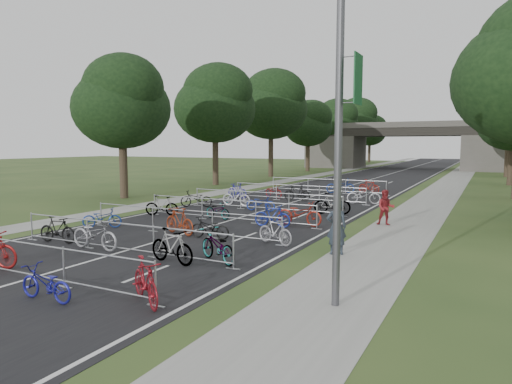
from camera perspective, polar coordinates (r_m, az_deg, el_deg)
ground at (r=14.48m, az=-26.75°, el=-9.78°), size 200.00×200.00×0.00m
road at (r=59.31m, az=16.20°, el=2.11°), size 11.00×140.00×0.01m
sidewalk_right at (r=58.31m, az=23.93°, el=1.77°), size 3.00×140.00×0.01m
sidewalk_left at (r=61.20m, az=9.29°, el=2.39°), size 2.00×140.00×0.01m
lane_markings at (r=59.31m, az=16.20°, el=2.11°), size 0.12×140.00×0.00m
overpass_bridge at (r=73.97m, az=18.55°, el=5.50°), size 31.00×8.00×7.05m
lamppost at (r=10.55m, az=10.46°, el=8.63°), size 0.61×0.65×8.21m
tree_left_0 at (r=33.22m, az=-16.41°, el=10.44°), size 6.72×6.72×10.25m
tree_left_1 at (r=42.77m, az=-5.08°, el=10.70°), size 7.56×7.56×11.53m
tree_left_2 at (r=53.33m, az=1.95°, el=10.66°), size 8.40×8.40×12.81m
tree_left_3 at (r=64.25m, az=6.59°, el=8.38°), size 6.72×6.72×10.25m
tree_right_3 at (r=60.12m, az=29.24°, el=8.24°), size 7.17×7.17×10.93m
tree_left_4 at (r=75.62m, az=9.86°, el=8.58°), size 7.56×7.56×11.53m
tree_right_4 at (r=72.15m, az=28.98°, el=8.53°), size 8.18×8.18×12.47m
tree_left_5 at (r=87.16m, az=12.28°, el=8.72°), size 8.40×8.40×12.81m
tree_right_5 at (r=84.05m, az=28.70°, el=6.75°), size 6.16×6.16×9.39m
tree_left_6 at (r=98.72m, az=14.09°, el=7.39°), size 6.72×6.72×10.25m
tree_right_6 at (r=96.08m, az=28.57°, el=7.15°), size 7.17×7.17×10.93m
barrier_row_0 at (r=14.35m, az=-26.85°, el=-7.68°), size 9.70×0.08×1.10m
barrier_row_1 at (r=16.65m, az=-16.73°, el=-5.46°), size 9.70×0.08×1.10m
barrier_row_2 at (r=19.34m, az=-9.29°, el=-3.70°), size 9.70×0.08×1.10m
barrier_row_3 at (r=22.47m, az=-3.51°, el=-2.29°), size 9.70×0.08×1.10m
barrier_row_4 at (r=25.95m, az=1.02°, el=-1.16°), size 9.70×0.08×1.10m
barrier_row_5 at (r=30.48m, az=5.19°, el=-0.11°), size 9.70×0.08×1.10m
barrier_row_6 at (r=36.09m, az=8.79°, el=0.79°), size 9.70×0.08×1.10m
bike_2 at (r=12.26m, az=-24.82°, el=-10.38°), size 1.67×0.61×0.87m
bike_3 at (r=11.24m, az=-13.64°, el=-10.85°), size 1.83×1.44×1.11m
bike_4 at (r=19.08m, az=-23.57°, el=-4.36°), size 1.75×0.68×1.03m
bike_5 at (r=17.38m, az=-19.49°, el=-5.02°), size 2.15×0.78×1.12m
bike_6 at (r=14.74m, az=-10.48°, el=-6.70°), size 1.93×0.84×1.12m
bike_7 at (r=14.74m, az=-4.86°, el=-6.78°), size 2.08×1.54×1.04m
bike_8 at (r=21.74m, az=-18.70°, el=-3.11°), size 1.79×1.45×0.91m
bike_9 at (r=19.36m, az=-9.55°, el=-3.63°), size 1.97×1.08×1.14m
bike_10 at (r=18.35m, az=-5.79°, el=-4.49°), size 1.74×0.73×0.89m
bike_11 at (r=17.22m, az=2.40°, el=-4.93°), size 1.78×1.04×1.03m
bike_12 at (r=24.59m, az=-11.70°, el=-1.70°), size 1.86×1.08×1.08m
bike_13 at (r=23.16m, az=-4.81°, el=-2.32°), size 1.75×0.97×0.87m
bike_14 at (r=20.77m, az=2.05°, el=-2.99°), size 1.79×0.55×1.07m
bike_15 at (r=21.26m, az=5.47°, el=-2.71°), size 2.17×0.76×1.14m
bike_16 at (r=27.67m, az=-7.49°, el=-0.86°), size 2.01×1.39×1.00m
bike_17 at (r=27.97m, az=-2.49°, el=-0.60°), size 1.91×0.63×1.13m
bike_18 at (r=25.77m, az=0.58°, el=-1.38°), size 1.79×0.67×0.93m
bike_19 at (r=24.86m, az=9.51°, el=-1.45°), size 2.04×1.04×1.18m
bike_20 at (r=31.87m, az=-2.36°, el=0.14°), size 1.82×0.90×1.05m
bike_21 at (r=32.30m, az=2.22°, el=0.11°), size 1.87×1.34×0.94m
bike_22 at (r=30.48m, az=5.17°, el=-0.12°), size 1.85×0.68×1.09m
bike_23 at (r=29.67m, az=13.31°, el=-0.41°), size 2.20×1.13×1.10m
bike_26 at (r=35.86m, az=10.50°, el=0.76°), size 2.28×1.54×1.13m
bike_27 at (r=36.07m, az=13.94°, el=0.67°), size 1.85×1.00×1.07m
pedestrian_a at (r=15.86m, az=10.02°, el=-4.38°), size 0.82×0.70×1.89m
pedestrian_b at (r=22.07m, az=15.91°, el=-1.91°), size 0.93×0.79×1.66m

